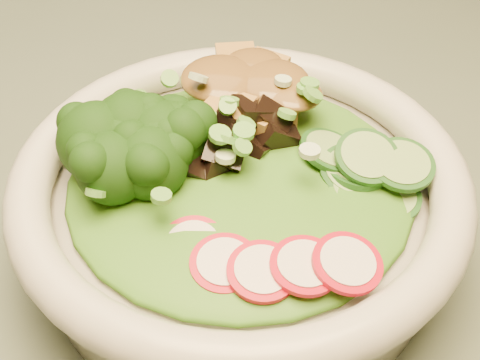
# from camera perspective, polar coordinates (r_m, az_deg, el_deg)

# --- Properties ---
(dining_table) EXTENTS (1.20, 0.80, 0.75)m
(dining_table) POSITION_cam_1_polar(r_m,az_deg,el_deg) (0.65, -15.37, -3.70)
(dining_table) COLOR black
(dining_table) RESTS_ON ground
(salad_bowl) EXTENTS (0.28, 0.28, 0.08)m
(salad_bowl) POSITION_cam_1_polar(r_m,az_deg,el_deg) (0.43, -0.00, -2.03)
(salad_bowl) COLOR beige
(salad_bowl) RESTS_ON dining_table
(lettuce_bed) EXTENTS (0.22, 0.22, 0.03)m
(lettuce_bed) POSITION_cam_1_polar(r_m,az_deg,el_deg) (0.41, -0.00, 0.10)
(lettuce_bed) COLOR #336A16
(lettuce_bed) RESTS_ON salad_bowl
(broccoli_florets) EXTENTS (0.10, 0.09, 0.05)m
(broccoli_florets) POSITION_cam_1_polar(r_m,az_deg,el_deg) (0.40, -9.38, 1.65)
(broccoli_florets) COLOR black
(broccoli_florets) RESTS_ON salad_bowl
(radish_slices) EXTENTS (0.12, 0.06, 0.02)m
(radish_slices) POSITION_cam_1_polar(r_m,az_deg,el_deg) (0.36, 0.53, -6.89)
(radish_slices) COLOR #B10D20
(radish_slices) RESTS_ON salad_bowl
(cucumber_slices) EXTENTS (0.09, 0.09, 0.04)m
(cucumber_slices) POSITION_cam_1_polar(r_m,az_deg,el_deg) (0.41, 9.67, 1.33)
(cucumber_slices) COLOR #7CAC60
(cucumber_slices) RESTS_ON salad_bowl
(mushroom_heap) EXTENTS (0.09, 0.09, 0.04)m
(mushroom_heap) POSITION_cam_1_polar(r_m,az_deg,el_deg) (0.41, -0.01, 2.86)
(mushroom_heap) COLOR black
(mushroom_heap) RESTS_ON salad_bowl
(tofu_cubes) EXTENTS (0.11, 0.08, 0.04)m
(tofu_cubes) POSITION_cam_1_polar(r_m,az_deg,el_deg) (0.46, 0.19, 6.96)
(tofu_cubes) COLOR #A67437
(tofu_cubes) RESTS_ON salad_bowl
(peanut_sauce) EXTENTS (0.07, 0.06, 0.02)m
(peanut_sauce) POSITION_cam_1_polar(r_m,az_deg,el_deg) (0.45, 0.20, 8.39)
(peanut_sauce) COLOR brown
(peanut_sauce) RESTS_ON tofu_cubes
(scallion_garnish) EXTENTS (0.20, 0.20, 0.03)m
(scallion_garnish) POSITION_cam_1_polar(r_m,az_deg,el_deg) (0.40, -0.00, 2.85)
(scallion_garnish) COLOR #589D37
(scallion_garnish) RESTS_ON salad_bowl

